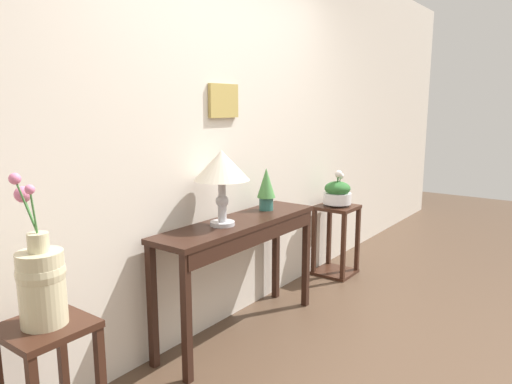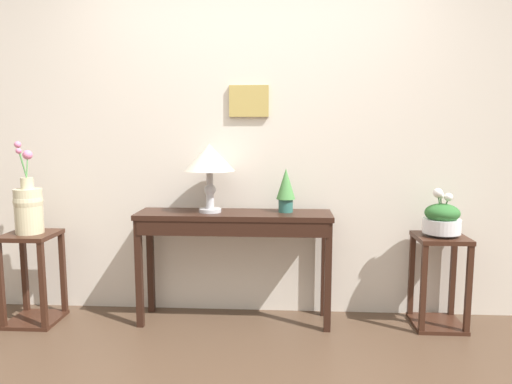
{
  "view_description": "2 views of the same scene",
  "coord_description": "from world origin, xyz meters",
  "px_view_note": "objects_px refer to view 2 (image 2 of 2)",
  "views": [
    {
      "loc": [
        -2.47,
        -0.62,
        1.54
      ],
      "look_at": [
        0.08,
        1.26,
        0.95
      ],
      "focal_mm": 33.13,
      "sensor_mm": 36.0,
      "label": 1
    },
    {
      "loc": [
        0.23,
        -1.92,
        1.36
      ],
      "look_at": [
        0.04,
        1.26,
        0.93
      ],
      "focal_mm": 32.83,
      "sensor_mm": 36.0,
      "label": 2
    }
  ],
  "objects_px": {
    "potted_plant_on_console": "(286,188)",
    "pedestal_stand_left": "(33,278)",
    "table_lamp": "(210,160)",
    "planter_bowl_wide_right": "(442,218)",
    "pedestal_stand_right": "(439,281)",
    "flower_vase_tall_left": "(28,205)",
    "console_table": "(234,230)"
  },
  "relations": [
    {
      "from": "potted_plant_on_console",
      "to": "pedestal_stand_left",
      "type": "bearing_deg",
      "value": -175.61
    },
    {
      "from": "table_lamp",
      "to": "planter_bowl_wide_right",
      "type": "height_order",
      "value": "table_lamp"
    },
    {
      "from": "table_lamp",
      "to": "pedestal_stand_right",
      "type": "distance_m",
      "value": 1.79
    },
    {
      "from": "flower_vase_tall_left",
      "to": "planter_bowl_wide_right",
      "type": "height_order",
      "value": "flower_vase_tall_left"
    },
    {
      "from": "table_lamp",
      "to": "console_table",
      "type": "bearing_deg",
      "value": -7.56
    },
    {
      "from": "console_table",
      "to": "planter_bowl_wide_right",
      "type": "relative_size",
      "value": 4.1
    },
    {
      "from": "table_lamp",
      "to": "pedestal_stand_right",
      "type": "bearing_deg",
      "value": -0.01
    },
    {
      "from": "potted_plant_on_console",
      "to": "pedestal_stand_right",
      "type": "distance_m",
      "value": 1.23
    },
    {
      "from": "pedestal_stand_left",
      "to": "pedestal_stand_right",
      "type": "xyz_separation_m",
      "value": [
        2.83,
        0.1,
        -0.0
      ]
    },
    {
      "from": "pedestal_stand_right",
      "to": "planter_bowl_wide_right",
      "type": "relative_size",
      "value": 1.95
    },
    {
      "from": "pedestal_stand_left",
      "to": "table_lamp",
      "type": "bearing_deg",
      "value": 4.66
    },
    {
      "from": "console_table",
      "to": "pedestal_stand_left",
      "type": "relative_size",
      "value": 2.09
    },
    {
      "from": "console_table",
      "to": "planter_bowl_wide_right",
      "type": "bearing_deg",
      "value": 0.86
    },
    {
      "from": "potted_plant_on_console",
      "to": "planter_bowl_wide_right",
      "type": "relative_size",
      "value": 0.92
    },
    {
      "from": "flower_vase_tall_left",
      "to": "table_lamp",
      "type": "bearing_deg",
      "value": 4.61
    },
    {
      "from": "console_table",
      "to": "planter_bowl_wide_right",
      "type": "distance_m",
      "value": 1.42
    },
    {
      "from": "planter_bowl_wide_right",
      "to": "console_table",
      "type": "bearing_deg",
      "value": -179.14
    },
    {
      "from": "table_lamp",
      "to": "planter_bowl_wide_right",
      "type": "distance_m",
      "value": 1.63
    },
    {
      "from": "console_table",
      "to": "pedestal_stand_right",
      "type": "distance_m",
      "value": 1.46
    },
    {
      "from": "pedestal_stand_right",
      "to": "planter_bowl_wide_right",
      "type": "height_order",
      "value": "planter_bowl_wide_right"
    },
    {
      "from": "flower_vase_tall_left",
      "to": "pedestal_stand_right",
      "type": "distance_m",
      "value": 2.88
    },
    {
      "from": "potted_plant_on_console",
      "to": "pedestal_stand_right",
      "type": "height_order",
      "value": "potted_plant_on_console"
    },
    {
      "from": "table_lamp",
      "to": "pedestal_stand_right",
      "type": "xyz_separation_m",
      "value": [
        1.58,
        -0.0,
        -0.83
      ]
    },
    {
      "from": "console_table",
      "to": "potted_plant_on_console",
      "type": "relative_size",
      "value": 4.43
    },
    {
      "from": "console_table",
      "to": "flower_vase_tall_left",
      "type": "relative_size",
      "value": 2.13
    },
    {
      "from": "console_table",
      "to": "flower_vase_tall_left",
      "type": "height_order",
      "value": "flower_vase_tall_left"
    },
    {
      "from": "potted_plant_on_console",
      "to": "planter_bowl_wide_right",
      "type": "bearing_deg",
      "value": -1.91
    },
    {
      "from": "potted_plant_on_console",
      "to": "pedestal_stand_right",
      "type": "bearing_deg",
      "value": -1.87
    },
    {
      "from": "table_lamp",
      "to": "pedestal_stand_left",
      "type": "distance_m",
      "value": 1.5
    },
    {
      "from": "table_lamp",
      "to": "flower_vase_tall_left",
      "type": "bearing_deg",
      "value": -175.39
    },
    {
      "from": "planter_bowl_wide_right",
      "to": "potted_plant_on_console",
      "type": "bearing_deg",
      "value": 178.09
    },
    {
      "from": "pedestal_stand_left",
      "to": "flower_vase_tall_left",
      "type": "relative_size",
      "value": 1.02
    }
  ]
}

